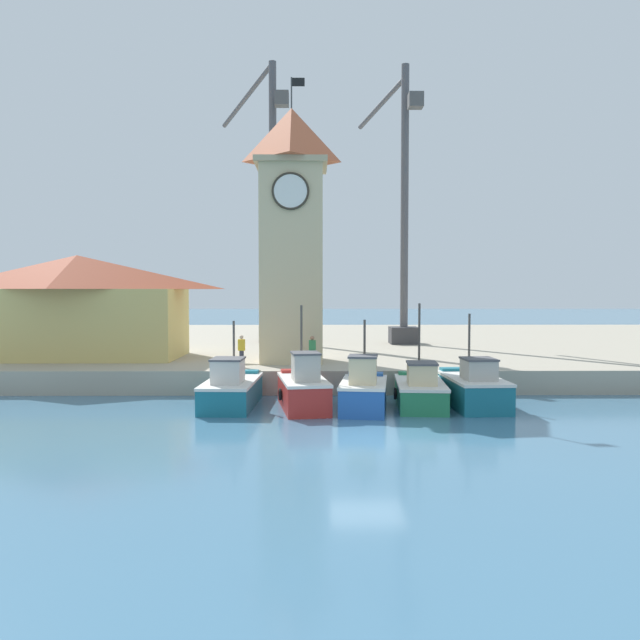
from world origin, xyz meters
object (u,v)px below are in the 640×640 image
at_px(clock_tower, 292,229).
at_px(port_crane_near, 403,236).
at_px(fishing_boat_mid_left, 420,390).
at_px(dock_worker_near_tower, 312,352).
at_px(warehouse_left, 78,305).
at_px(fishing_boat_left_inner, 364,391).
at_px(fishing_boat_left_outer, 303,389).
at_px(dock_worker_along_quay, 242,351).
at_px(fishing_boat_center, 473,389).
at_px(port_crane_far, 271,230).
at_px(fishing_boat_far_left, 231,389).

xyz_separation_m(clock_tower, port_crane_near, (7.59, 11.36, 0.64)).
xyz_separation_m(fishing_boat_mid_left, dock_worker_near_tower, (-4.65, 3.59, 1.32)).
bearing_deg(clock_tower, warehouse_left, 170.85).
xyz_separation_m(fishing_boat_left_inner, dock_worker_near_tower, (-2.15, 4.44, 1.21)).
distance_m(fishing_boat_mid_left, clock_tower, 11.73).
xyz_separation_m(fishing_boat_left_outer, dock_worker_near_tower, (0.37, 4.11, 1.17)).
bearing_deg(dock_worker_along_quay, fishing_boat_mid_left, -27.35).
bearing_deg(warehouse_left, fishing_boat_left_outer, -35.80).
height_order(fishing_boat_center, warehouse_left, warehouse_left).
distance_m(port_crane_near, port_crane_far, 9.79).
height_order(fishing_boat_left_outer, port_crane_near, port_crane_near).
xyz_separation_m(fishing_boat_mid_left, port_crane_near, (1.84, 18.21, 8.23)).
xyz_separation_m(clock_tower, port_crane_far, (-1.99, 13.28, 1.19)).
bearing_deg(fishing_boat_far_left, clock_tower, 70.65).
bearing_deg(fishing_boat_left_inner, fishing_boat_left_outer, 172.38).
distance_m(port_crane_near, dock_worker_along_quay, 18.53).
bearing_deg(port_crane_far, warehouse_left, -132.08).
height_order(clock_tower, port_crane_near, port_crane_near).
relative_size(fishing_boat_far_left, port_crane_near, 0.26).
bearing_deg(fishing_boat_center, fishing_boat_left_inner, -170.74).
bearing_deg(port_crane_far, clock_tower, -81.46).
distance_m(fishing_boat_mid_left, fishing_boat_center, 2.26).
distance_m(fishing_boat_far_left, port_crane_near, 22.24).
bearing_deg(fishing_boat_left_inner, port_crane_far, 104.04).
bearing_deg(dock_worker_near_tower, fishing_boat_far_left, -134.81).
distance_m(fishing_boat_center, dock_worker_along_quay, 11.34).
distance_m(fishing_boat_center, dock_worker_near_tower, 7.92).
bearing_deg(dock_worker_along_quay, clock_tower, 47.49).
relative_size(fishing_boat_far_left, warehouse_left, 0.43).
relative_size(warehouse_left, port_crane_near, 0.60).
height_order(port_crane_far, dock_worker_near_tower, port_crane_far).
distance_m(warehouse_left, dock_worker_along_quay, 11.03).
relative_size(port_crane_far, dock_worker_along_quay, 12.73).
bearing_deg(fishing_boat_far_left, fishing_boat_center, -0.88).
bearing_deg(port_crane_far, fishing_boat_far_left, -91.10).
relative_size(fishing_boat_far_left, fishing_boat_center, 1.06).
distance_m(fishing_boat_left_inner, fishing_boat_mid_left, 2.64).
height_order(fishing_boat_center, dock_worker_along_quay, fishing_boat_center).
distance_m(fishing_boat_far_left, warehouse_left, 13.58).
height_order(fishing_boat_left_inner, port_crane_far, port_crane_far).
distance_m(fishing_boat_left_outer, dock_worker_along_quay, 5.80).
xyz_separation_m(dock_worker_near_tower, dock_worker_along_quay, (-3.51, 0.63, 0.00)).
relative_size(fishing_boat_left_inner, port_crane_far, 0.21).
distance_m(fishing_boat_left_inner, port_crane_far, 23.30).
relative_size(warehouse_left, port_crane_far, 0.58).
bearing_deg(dock_worker_along_quay, dock_worker_near_tower, -10.21).
bearing_deg(fishing_boat_mid_left, port_crane_far, 111.05).
relative_size(fishing_boat_mid_left, fishing_boat_center, 1.03).
xyz_separation_m(fishing_boat_left_inner, clock_tower, (-3.25, 7.70, 7.48)).
bearing_deg(dock_worker_along_quay, port_crane_far, 88.50).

